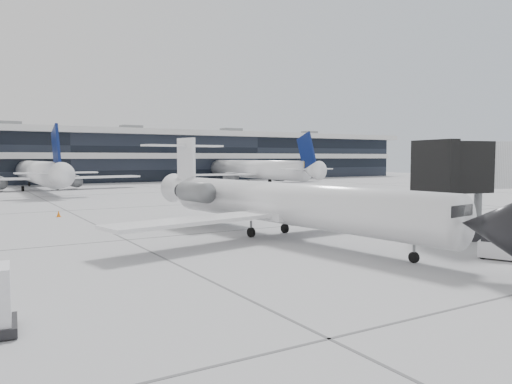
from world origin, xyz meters
TOP-DOWN VIEW (x-y plane):
  - ground at (0.00, 0.00)m, footprint 220.00×220.00m
  - terminal at (0.00, 82.00)m, footprint 170.00×22.00m
  - bg_jet_center at (-8.00, 55.00)m, footprint 32.00×40.00m
  - bg_jet_right at (32.00, 55.00)m, footprint 32.00×40.00m
  - regional_jet at (-1.10, -4.01)m, footprint 23.59×29.45m
  - ramp_worker at (4.58, -15.51)m, footprint 0.75×0.71m
  - baggage_tug at (4.66, -15.66)m, footprint 1.90×2.30m
  - traffic_cone at (-11.54, 15.10)m, footprint 0.49×0.49m

SIDE VIEW (x-z plane):
  - ground at x=0.00m, z-range 0.00..0.00m
  - bg_jet_center at x=-8.00m, z-range -4.80..4.80m
  - bg_jet_right at x=32.00m, z-range -4.80..4.80m
  - traffic_cone at x=-11.54m, z-range -0.01..0.54m
  - baggage_tug at x=4.66m, z-range -0.07..1.20m
  - ramp_worker at x=4.58m, z-range 0.00..1.73m
  - regional_jet at x=-1.10m, z-range -1.08..5.72m
  - terminal at x=0.00m, z-range 0.00..10.00m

